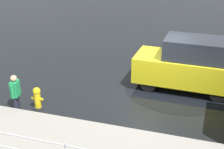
{
  "coord_description": "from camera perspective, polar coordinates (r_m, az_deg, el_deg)",
  "views": [
    {
      "loc": [
        -1.74,
        10.58,
        5.45
      ],
      "look_at": [
        1.35,
        0.69,
        0.9
      ],
      "focal_mm": 50.0,
      "sensor_mm": 36.0,
      "label": 1
    }
  ],
  "objects": [
    {
      "name": "ground_plane",
      "position": [
        12.03,
        7.15,
        -3.43
      ],
      "size": [
        60.0,
        60.0,
        0.0
      ],
      "primitive_type": "plane",
      "color": "black"
    },
    {
      "name": "moving_hatchback",
      "position": [
        12.26,
        13.88,
        1.83
      ],
      "size": [
        3.96,
        1.84,
        2.06
      ],
      "color": "yellow",
      "rests_on": "ground"
    },
    {
      "name": "fire_hydrant",
      "position": [
        11.04,
        -13.49,
        -4.23
      ],
      "size": [
        0.42,
        0.31,
        0.8
      ],
      "color": "gold",
      "rests_on": "ground"
    },
    {
      "name": "pedestrian",
      "position": [
        11.18,
        -17.3,
        -2.67
      ],
      "size": [
        0.3,
        0.56,
        1.22
      ],
      "color": "#1E8C4C",
      "rests_on": "ground"
    },
    {
      "name": "puddle_patch",
      "position": [
        12.64,
        12.16,
        -2.38
      ],
      "size": [
        4.32,
        4.32,
        0.01
      ],
      "primitive_type": "cylinder",
      "color": "black",
      "rests_on": "ground"
    }
  ]
}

